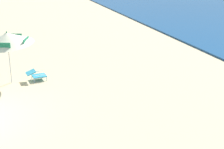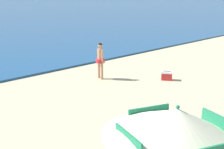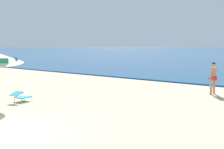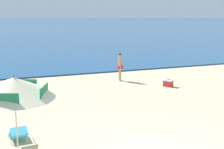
{
  "view_description": "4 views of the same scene",
  "coord_description": "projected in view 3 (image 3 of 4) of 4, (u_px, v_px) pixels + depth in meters",
  "views": [
    {
      "loc": [
        11.68,
        1.12,
        5.59
      ],
      "look_at": [
        -0.07,
        5.41,
        1.02
      ],
      "focal_mm": 54.89,
      "sensor_mm": 36.0,
      "label": 1
    },
    {
      "loc": [
        -7.24,
        -0.64,
        3.95
      ],
      "look_at": [
        0.88,
        6.99,
        1.16
      ],
      "focal_mm": 53.13,
      "sensor_mm": 36.0,
      "label": 2
    },
    {
      "loc": [
        6.99,
        -3.85,
        2.53
      ],
      "look_at": [
        -0.19,
        5.82,
        1.19
      ],
      "focal_mm": 41.16,
      "sensor_mm": 36.0,
      "label": 3
    },
    {
      "loc": [
        -3.62,
        -6.35,
        3.86
      ],
      "look_at": [
        1.08,
        5.64,
        1.34
      ],
      "focal_mm": 47.73,
      "sensor_mm": 36.0,
      "label": 4
    }
  ],
  "objects": [
    {
      "name": "person_standing_near_shore",
      "position": [
        213.0,
        76.0,
        13.41
      ],
      "size": [
        0.41,
        0.49,
        1.69
      ],
      "color": "tan",
      "rests_on": "ground"
    },
    {
      "name": "lounge_chair_beside_umbrella",
      "position": [
        21.0,
        96.0,
        11.63
      ],
      "size": [
        0.63,
        0.91,
        0.5
      ],
      "color": "teal",
      "rests_on": "ground"
    }
  ]
}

